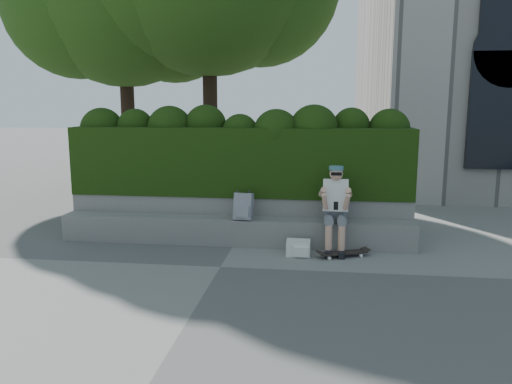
# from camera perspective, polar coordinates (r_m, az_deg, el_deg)

# --- Properties ---
(ground) EXTENTS (80.00, 80.00, 0.00)m
(ground) POSITION_cam_1_polar(r_m,az_deg,el_deg) (7.41, -4.09, -8.54)
(ground) COLOR slate
(ground) RESTS_ON ground
(bench_ledge) EXTENTS (6.00, 0.45, 0.45)m
(bench_ledge) POSITION_cam_1_polar(r_m,az_deg,el_deg) (8.52, -2.46, -4.45)
(bench_ledge) COLOR gray
(bench_ledge) RESTS_ON ground
(planter_wall) EXTENTS (6.00, 0.50, 0.75)m
(planter_wall) POSITION_cam_1_polar(r_m,az_deg,el_deg) (8.94, -1.96, -2.77)
(planter_wall) COLOR gray
(planter_wall) RESTS_ON ground
(hedge) EXTENTS (6.00, 1.00, 1.20)m
(hedge) POSITION_cam_1_polar(r_m,az_deg,el_deg) (9.00, -1.77, 3.61)
(hedge) COLOR black
(hedge) RESTS_ON planter_wall
(person) EXTENTS (0.40, 0.76, 1.38)m
(person) POSITION_cam_1_polar(r_m,az_deg,el_deg) (8.12, 9.05, -1.49)
(person) COLOR slate
(person) RESTS_ON ground
(skateboard) EXTENTS (0.77, 0.46, 0.08)m
(skateboard) POSITION_cam_1_polar(r_m,az_deg,el_deg) (7.95, 9.94, -6.87)
(skateboard) COLOR black
(skateboard) RESTS_ON ground
(backpack_plaid) EXTENTS (0.32, 0.20, 0.45)m
(backpack_plaid) POSITION_cam_1_polar(r_m,az_deg,el_deg) (8.30, -1.45, -1.67)
(backpack_plaid) COLOR #A2A1A6
(backpack_plaid) RESTS_ON bench_ledge
(backpack_ground) EXTENTS (0.37, 0.26, 0.24)m
(backpack_ground) POSITION_cam_1_polar(r_m,az_deg,el_deg) (7.93, 4.85, -6.37)
(backpack_ground) COLOR white
(backpack_ground) RESTS_ON ground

